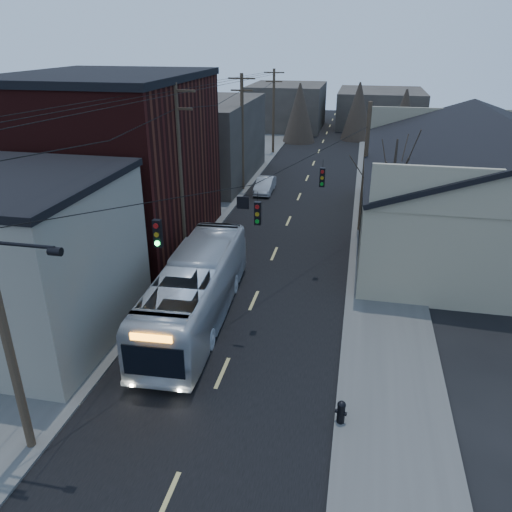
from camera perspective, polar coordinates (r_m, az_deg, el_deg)
The scene contains 14 objects.
road_surface at distance 39.70m, azimuth 4.58°, elevation 5.94°, with size 9.00×110.00×0.02m, color black.
sidewalk_left at distance 40.95m, azimuth -4.53°, elevation 6.58°, with size 4.00×110.00×0.12m, color #474744.
sidewalk_right at distance 39.47m, azimuth 14.01°, elevation 5.26°, with size 4.00×110.00×0.12m, color #474744.
building_clapboard at distance 23.08m, azimuth -25.51°, elevation -0.72°, with size 8.00×8.00×7.00m, color gray.
building_brick at distance 31.95m, azimuth -16.00°, elevation 9.96°, with size 10.00×12.00×10.00m, color black.
building_left_far at distance 46.55m, azimuth -6.24°, elevation 12.99°, with size 9.00×14.00×7.00m, color #332E29.
warehouse at distance 34.89m, azimuth 25.34°, elevation 5.77°, with size 16.16×20.60×7.73m.
building_far_left at distance 73.85m, azimuth 3.57°, elevation 16.70°, with size 10.00×12.00×6.00m, color #332E29.
building_far_right at distance 78.14m, azimuth 13.99°, elevation 16.10°, with size 12.00×14.00×5.00m, color #332E29.
bare_tree at distance 28.88m, azimuth 15.08°, elevation 5.74°, with size 0.40×0.40×7.20m, color black.
utility_lines at distance 33.36m, azimuth -1.91°, elevation 11.34°, with size 11.24×45.28×10.50m.
bus at distance 22.92m, azimuth -6.93°, elevation -3.93°, with size 2.64×11.29×3.14m, color #B2B8BF.
parked_car at distance 42.47m, azimuth 1.03°, elevation 8.10°, with size 1.36×3.89×1.28m, color #A9ACB1.
fire_hydrant at distance 17.88m, azimuth 9.70°, elevation -17.06°, with size 0.42×0.30×0.87m.
Camera 1 is at (4.58, -7.50, 12.20)m, focal length 35.00 mm.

